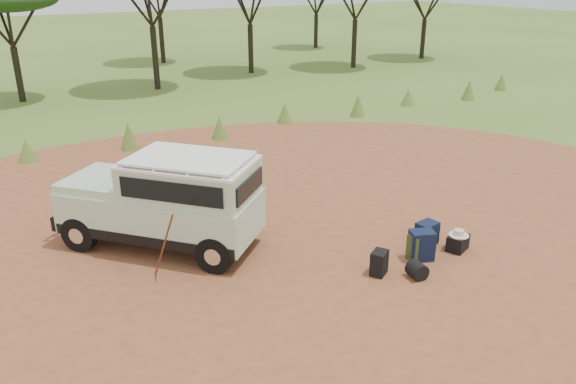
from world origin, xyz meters
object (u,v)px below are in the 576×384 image
walking_staff (164,246)px  backpack_black (379,263)px  duffel_navy (427,233)px  safari_vehicle (166,203)px  hard_case (458,243)px  backpack_olive (418,247)px  backpack_navy (421,245)px

walking_staff → backpack_black: bearing=-60.5°
duffel_navy → safari_vehicle: bearing=142.4°
safari_vehicle → walking_staff: size_ratio=2.82×
safari_vehicle → hard_case: size_ratio=8.84×
backpack_black → backpack_olive: backpack_olive is taller
walking_staff → backpack_navy: bearing=-54.1°
safari_vehicle → walking_staff: 1.41m
backpack_black → backpack_olive: (1.05, 0.06, 0.03)m
backpack_navy → backpack_olive: size_ratio=1.14×
safari_vehicle → duffel_navy: (4.69, -2.73, -0.73)m
safari_vehicle → hard_case: (5.05, -3.27, -0.81)m
safari_vehicle → backpack_olive: safari_vehicle is taller
walking_staff → hard_case: size_ratio=3.14×
walking_staff → backpack_olive: size_ratio=2.72×
safari_vehicle → backpack_navy: size_ratio=6.72×
backpack_olive → hard_case: (0.99, -0.13, -0.10)m
safari_vehicle → backpack_olive: (4.06, -3.14, -0.71)m
safari_vehicle → walking_staff: bearing=-64.3°
backpack_navy → hard_case: backpack_navy is taller
backpack_black → backpack_olive: bearing=-27.6°
backpack_olive → duffel_navy: size_ratio=1.09×
backpack_navy → duffel_navy: bearing=60.2°
walking_staff → duffel_navy: 5.44m
backpack_olive → walking_staff: bearing=158.2°
backpack_navy → duffel_navy: (0.58, 0.44, -0.06)m
walking_staff → duffel_navy: (5.22, -1.46, -0.45)m
safari_vehicle → walking_staff: (-0.53, -1.27, -0.28)m
duffel_navy → hard_case: (0.36, -0.54, -0.08)m
backpack_olive → duffel_navy: 0.75m
walking_staff → backpack_black: size_ratio=3.05×
backpack_black → backpack_navy: (1.11, 0.03, 0.07)m
backpack_navy → backpack_olive: bearing=171.0°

